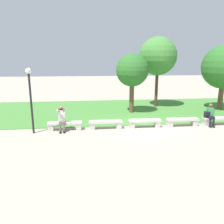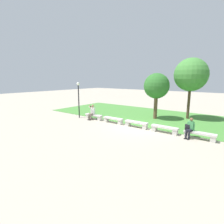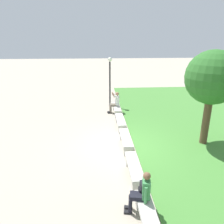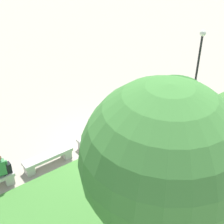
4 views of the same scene
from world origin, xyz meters
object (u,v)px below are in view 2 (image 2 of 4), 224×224
bench_far (164,129)px  person_photographer (92,111)px  bench_near (113,119)px  bench_end (200,135)px  lamp_post (79,94)px  bench_main (94,116)px  tree_left_background (191,75)px  bench_mid (136,124)px  backpack (188,127)px  tree_behind_wall (157,86)px  person_distant (190,127)px

bench_far → person_photographer: bearing=-179.3°
person_photographer → bench_near: bearing=1.9°
bench_end → lamp_post: (-10.24, -0.32, 1.90)m
person_photographer → lamp_post: bearing=-170.2°
bench_main → tree_left_background: size_ratio=0.34×
bench_near → bench_mid: bearing=0.0°
backpack → tree_left_background: 6.38m
tree_behind_wall → bench_near: bearing=-121.2°
bench_far → bench_end: size_ratio=1.00×
person_distant → lamp_post: lamp_post is taller
person_photographer → lamp_post: lamp_post is taller
bench_mid → tree_behind_wall: (-0.04, 3.51, 2.64)m
bench_far → person_distant: size_ratio=1.43×
backpack → bench_mid: bearing=-179.7°
bench_far → bench_end: same height
bench_far → person_photographer: (-6.65, -0.08, 0.44)m
bench_end → backpack: size_ratio=4.22×
backpack → tree_behind_wall: bearing=136.3°
backpack → lamp_post: (-9.52, -0.34, 1.57)m
person_distant → backpack: bearing=153.1°
bench_mid → lamp_post: size_ratio=0.55×
bench_mid → bench_main: bearing=180.0°
bench_end → person_photographer: size_ratio=1.37×
person_photographer → lamp_post: 2.05m
bench_mid → person_distant: size_ratio=1.43×
person_photographer → tree_left_background: bearing=38.5°
bench_main → tree_left_background: (6.64, 5.32, 3.63)m
person_photographer → bench_far: bearing=0.7°
tree_behind_wall → bench_end: bearing=-38.7°
bench_main → backpack: size_ratio=4.22×
bench_near → lamp_post: bearing=-175.0°
bench_main → lamp_post: 2.47m
bench_near → bench_mid: 2.17m
bench_end → bench_near: bearing=180.0°
bench_end → tree_behind_wall: 6.21m
bench_mid → backpack: backpack is taller
person_distant → backpack: size_ratio=2.94×
lamp_post → bench_end: bearing=1.8°
bench_mid → person_photographer: bearing=-179.0°
person_distant → tree_behind_wall: bearing=136.9°
bench_end → tree_behind_wall: bearing=141.3°
person_photographer → bench_mid: bearing=1.0°
bench_near → person_photographer: bearing=-178.1°
person_photographer → bench_end: bearing=0.5°
backpack → bench_end: bearing=-1.4°
person_distant → tree_left_background: (-1.49, 5.39, 3.25)m
bench_far → person_photographer: size_ratio=1.37×
bench_mid → tree_behind_wall: bearing=90.7°
bench_far → backpack: bearing=0.7°
bench_far → person_distant: person_distant is taller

